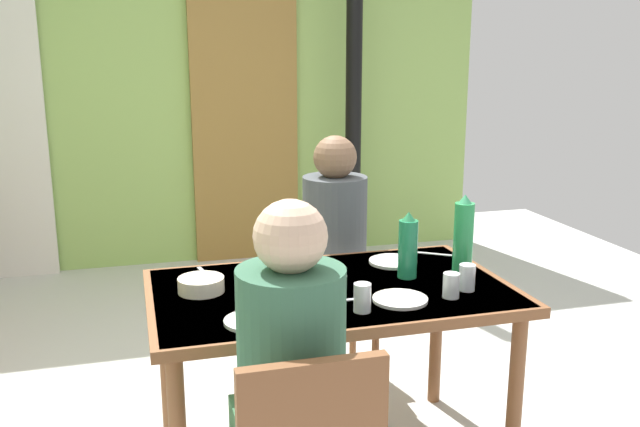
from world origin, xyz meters
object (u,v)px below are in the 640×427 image
dining_table (331,307)px  person_far_diner (336,230)px  water_bottle_green_near (463,235)px  water_bottle_green_far (408,247)px  person_near_diner (290,353)px  chair_far_diner (327,278)px  serving_bowl_center (201,285)px

dining_table → person_far_diner: bearing=71.6°
water_bottle_green_near → water_bottle_green_far: size_ratio=1.19×
person_near_diner → chair_far_diner: bearing=69.8°
person_near_diner → water_bottle_green_far: (0.62, 0.66, 0.07)m
person_far_diner → serving_bowl_center: person_far_diner is taller
chair_far_diner → water_bottle_green_far: size_ratio=3.30×
water_bottle_green_near → dining_table: bearing=-174.7°
water_bottle_green_far → serving_bowl_center: (-0.79, 0.05, -0.10)m
dining_table → chair_far_diner: 0.80m
water_bottle_green_near → water_bottle_green_far: (-0.25, -0.02, -0.02)m
water_bottle_green_near → serving_bowl_center: size_ratio=1.84×
serving_bowl_center → chair_far_diner: bearing=44.9°
person_near_diner → person_far_diner: bearing=67.8°
dining_table → water_bottle_green_near: size_ratio=4.31×
chair_far_diner → person_near_diner: (-0.51, -1.38, 0.28)m
water_bottle_green_near → serving_bowl_center: 1.05m
person_near_diner → water_bottle_green_far: size_ratio=2.92×
water_bottle_green_far → water_bottle_green_near: bearing=4.5°
dining_table → person_far_diner: 0.67m
water_bottle_green_near → water_bottle_green_far: bearing=-175.5°
dining_table → person_far_diner: (0.21, 0.62, 0.13)m
serving_bowl_center → dining_table: bearing=-9.7°
dining_table → water_bottle_green_near: bearing=5.3°
water_bottle_green_far → serving_bowl_center: size_ratio=1.55×
water_bottle_green_near → serving_bowl_center: bearing=178.5°
person_near_diner → water_bottle_green_near: person_near_diner is taller
water_bottle_green_far → dining_table: bearing=-174.1°
water_bottle_green_far → serving_bowl_center: water_bottle_green_far is taller
person_far_diner → water_bottle_green_far: (0.11, -0.59, 0.07)m
chair_far_diner → person_far_diner: person_far_diner is taller
person_far_diner → water_bottle_green_near: (0.36, -0.57, 0.10)m
water_bottle_green_far → person_far_diner: bearing=101.0°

